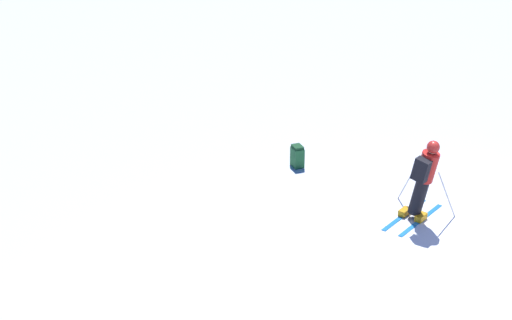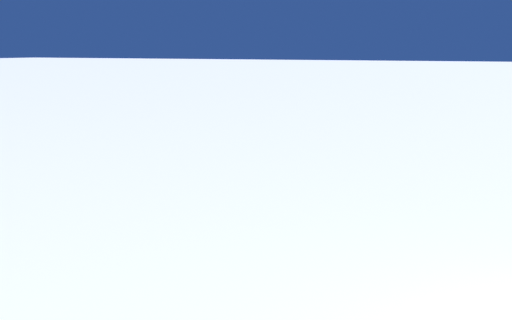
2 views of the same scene
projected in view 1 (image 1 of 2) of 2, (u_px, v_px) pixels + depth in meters
ground_plane at (451, 244)px, 15.76m from camera, size 300.00×300.00×0.00m
skier at (424, 177)px, 16.16m from camera, size 1.34×1.66×1.74m
spare_backpack at (297, 156)px, 18.73m from camera, size 0.32×0.25×0.50m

